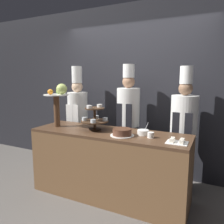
{
  "coord_description": "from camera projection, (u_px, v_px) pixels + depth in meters",
  "views": [
    {
      "loc": [
        1.26,
        -2.18,
        1.62
      ],
      "look_at": [
        0.0,
        0.43,
        1.16
      ],
      "focal_mm": 35.0,
      "sensor_mm": 36.0,
      "label": 1
    }
  ],
  "objects": [
    {
      "name": "serving_bowl_far",
      "position": [
        143.0,
        132.0,
        2.72
      ],
      "size": [
        0.15,
        0.15,
        0.16
      ],
      "color": "white",
      "rests_on": "buffet_counter"
    },
    {
      "name": "chef_left",
      "position": [
        78.0,
        115.0,
        3.81
      ],
      "size": [
        0.35,
        0.35,
        1.8
      ],
      "color": "black",
      "rests_on": "ground_plane"
    },
    {
      "name": "fruit_pedestal",
      "position": [
        58.0,
        98.0,
        3.12
      ],
      "size": [
        0.35,
        0.35,
        0.62
      ],
      "color": "brown",
      "rests_on": "buffet_counter"
    },
    {
      "name": "cup_white",
      "position": [
        151.0,
        135.0,
        2.59
      ],
      "size": [
        0.08,
        0.08,
        0.07
      ],
      "color": "white",
      "rests_on": "buffet_counter"
    },
    {
      "name": "tiered_stand",
      "position": [
        95.0,
        118.0,
        2.95
      ],
      "size": [
        0.38,
        0.38,
        0.35
      ],
      "color": "#3D2819",
      "rests_on": "buffet_counter"
    },
    {
      "name": "chef_center_left",
      "position": [
        128.0,
        117.0,
        3.39
      ],
      "size": [
        0.35,
        0.35,
        1.81
      ],
      "color": "black",
      "rests_on": "ground_plane"
    },
    {
      "name": "chef_center_right",
      "position": [
        184.0,
        125.0,
        3.04
      ],
      "size": [
        0.37,
        0.37,
        1.77
      ],
      "color": "#38332D",
      "rests_on": "ground_plane"
    },
    {
      "name": "ground_plane",
      "position": [
        97.0,
        208.0,
        2.74
      ],
      "size": [
        14.0,
        14.0,
        0.0
      ],
      "primitive_type": "plane",
      "color": "#5B5651"
    },
    {
      "name": "cake_square_tray",
      "position": [
        177.0,
        141.0,
        2.39
      ],
      "size": [
        0.23,
        0.19,
        0.05
      ],
      "color": "white",
      "rests_on": "buffet_counter"
    },
    {
      "name": "buffet_counter",
      "position": [
        109.0,
        164.0,
        2.95
      ],
      "size": [
        2.11,
        0.65,
        0.91
      ],
      "color": "brown",
      "rests_on": "ground_plane"
    },
    {
      "name": "cake_round",
      "position": [
        122.0,
        132.0,
        2.68
      ],
      "size": [
        0.29,
        0.29,
        0.09
      ],
      "color": "white",
      "rests_on": "buffet_counter"
    },
    {
      "name": "wall_back",
      "position": [
        135.0,
        90.0,
        3.67
      ],
      "size": [
        10.0,
        0.06,
        2.8
      ],
      "color": "#232328",
      "rests_on": "ground_plane"
    }
  ]
}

